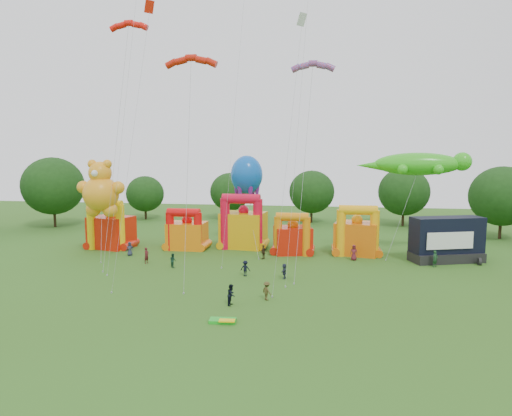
# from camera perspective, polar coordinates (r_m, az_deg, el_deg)

# --- Properties ---
(ground) EXTENTS (160.00, 160.00, 0.00)m
(ground) POSITION_cam_1_polar(r_m,az_deg,el_deg) (34.41, -9.63, -14.90)
(ground) COLOR #325919
(ground) RESTS_ON ground
(tree_ring) EXTENTS (119.61, 121.67, 12.07)m
(tree_ring) POSITION_cam_1_polar(r_m,az_deg,el_deg) (33.54, -11.37, -4.34)
(tree_ring) COLOR #352314
(tree_ring) RESTS_ON ground
(bouncy_castle_0) EXTENTS (6.06, 5.30, 6.64)m
(bouncy_castle_0) POSITION_cam_1_polar(r_m,az_deg,el_deg) (64.42, -17.75, -2.57)
(bouncy_castle_0) COLOR red
(bouncy_castle_0) RESTS_ON ground
(bouncy_castle_1) EXTENTS (4.87, 3.92, 5.60)m
(bouncy_castle_1) POSITION_cam_1_polar(r_m,az_deg,el_deg) (61.46, -8.67, -3.12)
(bouncy_castle_1) COLOR orange
(bouncy_castle_1) RESTS_ON ground
(bouncy_castle_2) EXTENTS (6.18, 5.21, 7.42)m
(bouncy_castle_2) POSITION_cam_1_polar(r_m,az_deg,el_deg) (61.59, -1.62, -2.40)
(bouncy_castle_2) COLOR #DA9A0B
(bouncy_castle_2) RESTS_ON ground
(bouncy_castle_3) EXTENTS (5.28, 4.63, 5.40)m
(bouncy_castle_3) POSITION_cam_1_polar(r_m,az_deg,el_deg) (58.09, 4.60, -3.71)
(bouncy_castle_3) COLOR red
(bouncy_castle_3) RESTS_ON ground
(bouncy_castle_4) EXTENTS (5.90, 5.09, 6.40)m
(bouncy_castle_4) POSITION_cam_1_polar(r_m,az_deg,el_deg) (58.80, 12.49, -3.37)
(bouncy_castle_4) COLOR #DF5F0C
(bouncy_castle_4) RESTS_ON ground
(stage_trailer) EXTENTS (8.89, 5.56, 5.32)m
(stage_trailer) POSITION_cam_1_polar(r_m,az_deg,el_deg) (58.29, 22.73, -3.70)
(stage_trailer) COLOR black
(stage_trailer) RESTS_ON ground
(teddy_bear_kite) EXTENTS (6.15, 6.13, 12.05)m
(teddy_bear_kite) POSITION_cam_1_polar(r_m,az_deg,el_deg) (58.96, -18.82, 0.73)
(teddy_bear_kite) COLOR orange
(teddy_bear_kite) RESTS_ON ground
(gecko_kite) EXTENTS (13.79, 6.58, 12.94)m
(gecko_kite) POSITION_cam_1_polar(r_m,az_deg,el_deg) (58.90, 18.51, 1.57)
(gecko_kite) COLOR green
(gecko_kite) RESTS_ON ground
(octopus_kite) EXTENTS (5.57, 12.37, 12.50)m
(octopus_kite) POSITION_cam_1_polar(r_m,az_deg,el_deg) (61.31, -0.73, 0.01)
(octopus_kite) COLOR blue
(octopus_kite) RESTS_ON ground
(parafoil_kites) EXTENTS (25.43, 13.41, 28.54)m
(parafoil_kites) POSITION_cam_1_polar(r_m,az_deg,el_deg) (47.57, -5.74, 6.31)
(parafoil_kites) COLOR red
(parafoil_kites) RESTS_ON ground
(diamond_kites) EXTENTS (21.40, 17.06, 36.42)m
(diamond_kites) POSITION_cam_1_polar(r_m,az_deg,el_deg) (47.02, -5.06, 10.44)
(diamond_kites) COLOR red
(diamond_kites) RESTS_ON ground
(folded_kite_bundle) EXTENTS (2.07, 1.22, 0.31)m
(folded_kite_bundle) POSITION_cam_1_polar(r_m,az_deg,el_deg) (35.52, -4.12, -13.87)
(folded_kite_bundle) COLOR green
(folded_kite_bundle) RESTS_ON ground
(spectator_0) EXTENTS (0.96, 0.74, 1.74)m
(spectator_0) POSITION_cam_1_polar(r_m,az_deg,el_deg) (59.15, -15.50, -4.93)
(spectator_0) COLOR #292F45
(spectator_0) RESTS_ON ground
(spectator_1) EXTENTS (0.63, 0.78, 1.87)m
(spectator_1) POSITION_cam_1_polar(r_m,az_deg,el_deg) (54.58, -13.53, -5.78)
(spectator_1) COLOR #50161B
(spectator_1) RESTS_ON ground
(spectator_2) EXTENTS (0.98, 0.98, 1.61)m
(spectator_2) POSITION_cam_1_polar(r_m,az_deg,el_deg) (52.06, -10.34, -6.47)
(spectator_2) COLOR #173B29
(spectator_2) RESTS_ON ground
(spectator_3) EXTENTS (1.13, 0.75, 1.64)m
(spectator_3) POSITION_cam_1_polar(r_m,az_deg,el_deg) (47.76, -1.34, -7.55)
(spectator_3) COLOR black
(spectator_3) RESTS_ON ground
(spectator_4) EXTENTS (0.88, 1.08, 1.73)m
(spectator_4) POSITION_cam_1_polar(r_m,az_deg,el_deg) (55.18, 0.95, -5.53)
(spectator_4) COLOR #372616
(spectator_4) RESTS_ON ground
(spectator_5) EXTENTS (0.51, 1.46, 1.55)m
(spectator_5) POSITION_cam_1_polar(r_m,az_deg,el_deg) (46.92, 3.55, -7.88)
(spectator_5) COLOR #272C41
(spectator_5) RESTS_ON ground
(spectator_6) EXTENTS (1.01, 0.75, 1.87)m
(spectator_6) POSITION_cam_1_polar(r_m,az_deg,el_deg) (55.82, 12.14, -5.47)
(spectator_6) COLOR maroon
(spectator_6) RESTS_ON ground
(spectator_7) EXTENTS (0.82, 0.79, 1.89)m
(spectator_7) POSITION_cam_1_polar(r_m,az_deg,el_deg) (55.21, 21.49, -5.93)
(spectator_7) COLOR #194021
(spectator_7) RESTS_ON ground
(spectator_8) EXTENTS (0.78, 0.95, 1.80)m
(spectator_8) POSITION_cam_1_polar(r_m,az_deg,el_deg) (38.98, -3.10, -10.77)
(spectator_8) COLOR black
(spectator_8) RESTS_ON ground
(spectator_9) EXTENTS (1.19, 1.18, 1.65)m
(spectator_9) POSITION_cam_1_polar(r_m,az_deg,el_deg) (40.21, 1.36, -10.32)
(spectator_9) COLOR #453C1B
(spectator_9) RESTS_ON ground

